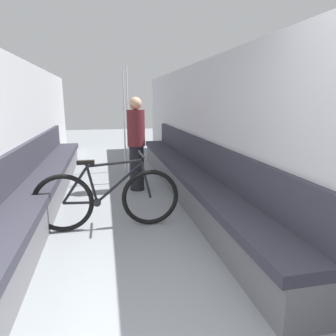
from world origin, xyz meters
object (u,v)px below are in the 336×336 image
at_px(bench_seat_row_right, 188,177).
at_px(bicycle, 108,199).
at_px(grab_pole_far, 124,124).
at_px(grab_pole_near, 128,128).
at_px(bench_seat_row_left, 43,185).
at_px(passenger_standing, 136,143).

relative_size(bench_seat_row_right, bicycle, 3.55).
bearing_deg(grab_pole_far, grab_pole_near, -90.00).
xyz_separation_m(bench_seat_row_left, bicycle, (0.93, -1.04, 0.07)).
xyz_separation_m(bicycle, grab_pole_near, (0.42, 2.02, 0.66)).
relative_size(bicycle, grab_pole_near, 0.83).
xyz_separation_m(bench_seat_row_right, bicycle, (-1.31, -1.04, 0.07)).
bearing_deg(bench_seat_row_right, passenger_standing, 148.38).
bearing_deg(grab_pole_near, passenger_standing, -78.84).
distance_m(bicycle, grab_pole_far, 3.03).
relative_size(grab_pole_near, grab_pole_far, 1.00).
distance_m(bench_seat_row_left, grab_pole_far, 2.43).
height_order(grab_pole_near, passenger_standing, grab_pole_near).
relative_size(bench_seat_row_right, grab_pole_near, 2.93).
relative_size(bench_seat_row_left, grab_pole_near, 2.93).
bearing_deg(bicycle, bench_seat_row_left, 150.58).
distance_m(bench_seat_row_left, passenger_standing, 1.61).
bearing_deg(passenger_standing, grab_pole_near, -72.87).
bearing_deg(bench_seat_row_left, bench_seat_row_right, 0.00).
relative_size(bench_seat_row_right, grab_pole_far, 2.93).
relative_size(bench_seat_row_left, passenger_standing, 3.91).
height_order(bench_seat_row_left, grab_pole_near, grab_pole_near).
xyz_separation_m(bicycle, passenger_standing, (0.52, 1.53, 0.44)).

